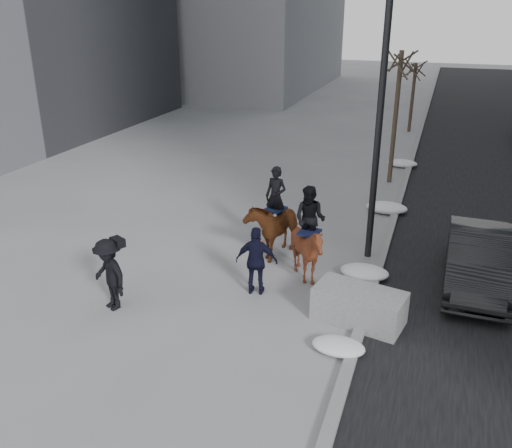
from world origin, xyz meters
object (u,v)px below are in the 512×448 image
(planter, at_px, (359,306))
(car_near, at_px, (478,259))
(mounted_right, at_px, (308,244))
(mounted_left, at_px, (274,222))

(planter, xyz_separation_m, car_near, (2.53, 2.73, 0.32))
(mounted_right, bearing_deg, planter, -44.50)
(car_near, distance_m, mounted_left, 5.44)
(mounted_left, relative_size, mounted_right, 1.01)
(planter, height_order, mounted_right, mounted_right)
(planter, distance_m, mounted_left, 4.11)
(car_near, distance_m, mounted_right, 4.30)
(planter, bearing_deg, mounted_right, 135.50)
(planter, bearing_deg, car_near, 47.18)
(mounted_left, bearing_deg, car_near, -1.41)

